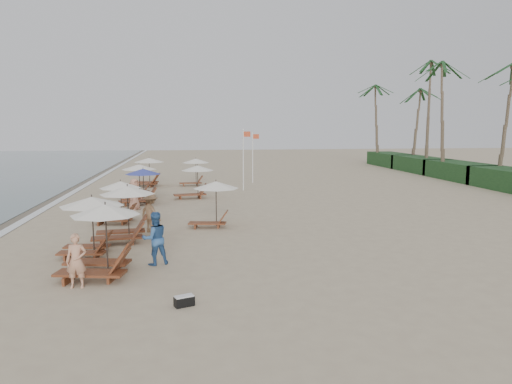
{
  "coord_description": "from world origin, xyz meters",
  "views": [
    {
      "loc": [
        -2.59,
        -18.15,
        4.9
      ],
      "look_at": [
        1.0,
        7.32,
        1.3
      ],
      "focal_mm": 33.21,
      "sensor_mm": 36.0,
      "label": 1
    }
  ],
  "objects": [
    {
      "name": "foam_line",
      "position": [
        -11.2,
        10.0,
        0.01
      ],
      "size": [
        0.5,
        140.0,
        0.02
      ],
      "primitive_type": "cube",
      "color": "white",
      "rests_on": "ground"
    },
    {
      "name": "ground",
      "position": [
        0.0,
        0.0,
        0.0
      ],
      "size": [
        160.0,
        160.0,
        0.0
      ],
      "primitive_type": "plane",
      "color": "tan",
      "rests_on": "ground"
    },
    {
      "name": "flag_pole_far",
      "position": [
        2.87,
        22.42,
        2.44
      ],
      "size": [
        0.6,
        0.08,
        4.4
      ],
      "color": "silver",
      "rests_on": "ground"
    },
    {
      "name": "beachgoer_mid_a",
      "position": [
        -3.86,
        -1.47,
        0.95
      ],
      "size": [
        1.12,
        1.0,
        1.91
      ],
      "primitive_type": "imported",
      "rotation": [
        0.0,
        0.0,
        3.5
      ],
      "color": "#305990",
      "rests_on": "ground"
    },
    {
      "name": "lounger_station_2",
      "position": [
        -5.5,
        2.35,
        1.13
      ],
      "size": [
        2.74,
        2.33,
        2.37
      ],
      "color": "brown",
      "rests_on": "ground"
    },
    {
      "name": "flag_pole_near",
      "position": [
        1.51,
        17.59,
        2.59
      ],
      "size": [
        0.6,
        0.08,
        4.69
      ],
      "color": "silver",
      "rests_on": "ground"
    },
    {
      "name": "wet_sand_band",
      "position": [
        -12.5,
        10.0,
        0.0
      ],
      "size": [
        3.2,
        140.0,
        0.01
      ],
      "primitive_type": "cube",
      "color": "#6B5E4C",
      "rests_on": "ground"
    },
    {
      "name": "lounger_station_3",
      "position": [
        -6.32,
        6.39,
        1.04
      ],
      "size": [
        2.5,
        2.15,
        2.12
      ],
      "color": "brown",
      "rests_on": "ground"
    },
    {
      "name": "beachgoer_far_b",
      "position": [
        -5.83,
        10.14,
        0.92
      ],
      "size": [
        1.02,
        1.07,
        1.84
      ],
      "primitive_type": "imported",
      "rotation": [
        0.0,
        0.0,
        0.9
      ],
      "color": "tan",
      "rests_on": "ground"
    },
    {
      "name": "inland_station_1",
      "position": [
        -2.33,
        14.11,
        1.28
      ],
      "size": [
        2.88,
        2.24,
        2.22
      ],
      "color": "brown",
      "rests_on": "ground"
    },
    {
      "name": "inland_station_2",
      "position": [
        -2.25,
        21.1,
        1.43
      ],
      "size": [
        2.6,
        2.24,
        2.22
      ],
      "color": "brown",
      "rests_on": "ground"
    },
    {
      "name": "beachgoer_mid_b",
      "position": [
        -4.42,
        3.84,
        0.92
      ],
      "size": [
        1.33,
        1.31,
        1.84
      ],
      "primitive_type": "imported",
      "rotation": [
        0.0,
        0.0,
        2.39
      ],
      "color": "brown",
      "rests_on": "ground"
    },
    {
      "name": "lounger_station_0",
      "position": [
        -5.63,
        -2.51,
        1.07
      ],
      "size": [
        2.79,
        2.42,
        2.38
      ],
      "color": "brown",
      "rests_on": "ground"
    },
    {
      "name": "lounger_station_4",
      "position": [
        -5.78,
        12.2,
        1.04
      ],
      "size": [
        2.74,
        2.37,
        2.24
      ],
      "color": "brown",
      "rests_on": "ground"
    },
    {
      "name": "duffel_bag",
      "position": [
        -2.81,
        -5.58,
        0.15
      ],
      "size": [
        0.59,
        0.44,
        0.3
      ],
      "color": "black",
      "rests_on": "ground"
    },
    {
      "name": "lounger_station_5",
      "position": [
        -6.33,
        15.45,
        1.12
      ],
      "size": [
        2.76,
        2.4,
        2.25
      ],
      "color": "brown",
      "rests_on": "ground"
    },
    {
      "name": "lounger_station_1",
      "position": [
        -6.44,
        0.14,
        1.29
      ],
      "size": [
        2.51,
        2.4,
        2.25
      ],
      "color": "brown",
      "rests_on": "ground"
    },
    {
      "name": "inland_station_0",
      "position": [
        -1.5,
        4.64,
        1.45
      ],
      "size": [
        2.59,
        2.24,
        2.22
      ],
      "color": "brown",
      "rests_on": "ground"
    },
    {
      "name": "lounger_station_6",
      "position": [
        -6.13,
        21.21,
        1.11
      ],
      "size": [
        2.9,
        2.47,
        2.32
      ],
      "color": "brown",
      "rests_on": "ground"
    },
    {
      "name": "beachgoer_near",
      "position": [
        -6.05,
        -3.62,
        0.84
      ],
      "size": [
        0.61,
        0.4,
        1.68
      ],
      "primitive_type": "imported",
      "rotation": [
        0.0,
        0.0,
        0.0
      ],
      "color": "tan",
      "rests_on": "ground"
    }
  ]
}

